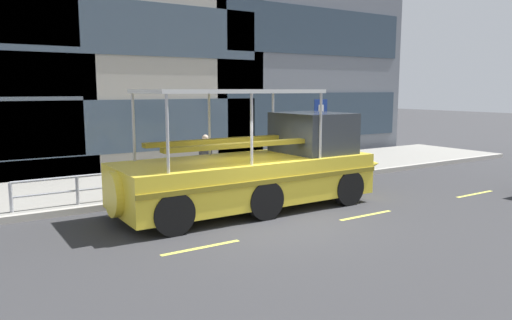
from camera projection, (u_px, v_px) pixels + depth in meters
name	position (u px, v px, depth m)	size (l,w,h in m)	color
ground_plane	(265.00, 219.00, 12.34)	(120.00, 120.00, 0.00)	#333335
sidewalk	(176.00, 181.00, 16.98)	(32.00, 4.80, 0.18)	gray
curb_edge	(209.00, 193.00, 14.91)	(32.00, 0.18, 0.18)	#B2ADA3
lane_centreline	(293.00, 230.00, 11.36)	(25.80, 0.12, 0.01)	#DBD64C
curb_guardrail	(210.00, 171.00, 15.24)	(11.45, 0.09, 0.80)	#9EA0A8
parking_sign	(320.00, 123.00, 17.88)	(0.60, 0.12, 2.74)	#4C4F54
duck_tour_boat	(263.00, 168.00, 13.47)	(8.91, 2.63, 3.28)	yellow
pedestrian_near_bow	(277.00, 147.00, 17.31)	(0.29, 0.47, 1.72)	black
pedestrian_mid_left	(206.00, 153.00, 16.37)	(0.44, 0.26, 1.58)	black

